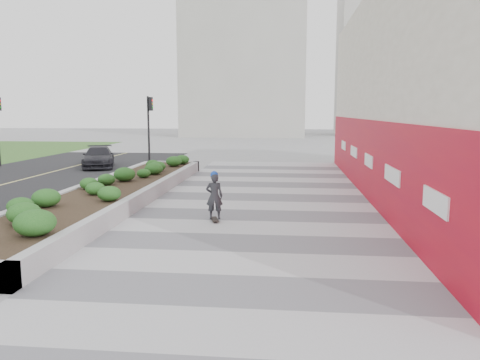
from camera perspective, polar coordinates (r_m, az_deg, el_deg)
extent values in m
plane|color=gray|center=(10.26, 0.24, -10.47)|extent=(160.00, 160.00, 0.00)
cube|color=#A8A8AD|center=(13.12, 1.53, -6.24)|extent=(8.00, 36.00, 0.01)
cube|color=beige|center=(19.63, 24.18, 9.65)|extent=(6.00, 24.00, 8.00)
cube|color=red|center=(19.00, 15.15, 2.60)|extent=(0.12, 24.00, 3.00)
cube|color=#9E9EA0|center=(26.49, -8.27, 1.69)|extent=(3.00, 0.30, 0.55)
cube|color=#9E9EA0|center=(18.65, -18.96, -1.47)|extent=(0.30, 18.00, 0.55)
cube|color=#9E9EA0|center=(17.69, -10.99, -1.68)|extent=(0.30, 18.00, 0.55)
cube|color=#2D2116|center=(18.13, -15.08, -1.65)|extent=(2.40, 17.40, 0.50)
cylinder|color=black|center=(28.41, -11.07, 5.76)|extent=(0.12, 0.12, 4.20)
cube|color=black|center=(28.34, -10.81, 9.10)|extent=(0.18, 0.28, 0.80)
cube|color=#ADAAA3|center=(65.28, 0.63, 14.24)|extent=(16.00, 12.00, 20.00)
cube|color=#ADAAA3|center=(71.59, 17.76, 14.94)|extent=(14.00, 10.00, 24.00)
cylinder|color=#595654|center=(13.09, 3.73, -6.29)|extent=(0.44, 0.44, 0.01)
cube|color=black|center=(14.28, -3.12, -4.79)|extent=(0.40, 0.75, 0.02)
imported|color=#2B2C31|center=(14.14, -3.15, -2.00)|extent=(0.55, 0.39, 1.40)
sphere|color=#1543BA|center=(14.03, -3.17, 0.65)|extent=(0.23, 0.23, 0.23)
imported|color=black|center=(29.18, -16.86, 2.70)|extent=(3.07, 4.60, 1.24)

